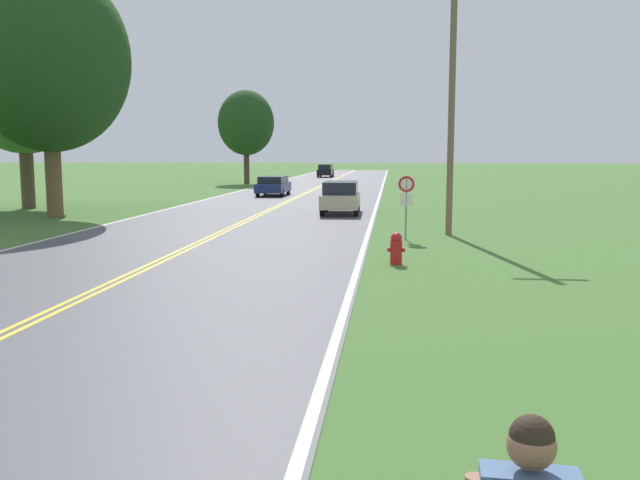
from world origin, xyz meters
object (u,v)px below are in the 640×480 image
car_champagne_suv_approaching (341,196)px  traffic_sign (406,192)px  tree_far_back (246,123)px  car_black_van_mid_far (326,170)px  car_dark_blue_hatchback_mid_near (273,185)px  tree_right_cluster (48,59)px  tree_mid_treeline (22,76)px  fire_hydrant (396,248)px

car_champagne_suv_approaching → traffic_sign: bearing=16.1°
tree_far_back → car_black_van_mid_far: (6.02, 18.33, -5.08)m
car_dark_blue_hatchback_mid_near → car_black_van_mid_far: size_ratio=1.05×
tree_right_cluster → car_champagne_suv_approaching: 15.21m
tree_far_back → traffic_sign: bearing=-70.6°
car_champagne_suv_approaching → car_black_van_mid_far: size_ratio=1.02×
tree_mid_treeline → tree_right_cluster: size_ratio=0.97×
tree_right_cluster → car_black_van_mid_far: tree_right_cluster is taller
tree_right_cluster → car_black_van_mid_far: 54.62m
tree_far_back → car_dark_blue_hatchback_mid_near: size_ratio=2.10×
fire_hydrant → tree_far_back: size_ratio=0.10×
fire_hydrant → tree_right_cluster: size_ratio=0.08×
tree_mid_treeline → tree_right_cluster: tree_right_cluster is taller
traffic_sign → tree_mid_treeline: tree_mid_treeline is taller
tree_mid_treeline → tree_right_cluster: (4.00, -4.76, 0.23)m
tree_far_back → car_champagne_suv_approaching: (11.76, -32.11, -5.04)m
tree_mid_treeline → tree_far_back: 31.13m
tree_far_back → car_black_van_mid_far: size_ratio=2.20×
traffic_sign → tree_mid_treeline: (-20.42, 11.41, 5.44)m
tree_right_cluster → tree_far_back: tree_right_cluster is taller
traffic_sign → car_black_van_mid_far: bearing=98.3°
fire_hydrant → tree_mid_treeline: bearing=140.2°
tree_mid_treeline → car_champagne_suv_approaching: tree_mid_treeline is taller
traffic_sign → car_champagne_suv_approaching: traffic_sign is taller
tree_far_back → car_black_van_mid_far: 19.96m
car_champagne_suv_approaching → car_black_van_mid_far: 50.77m
car_dark_blue_hatchback_mid_near → tree_mid_treeline: bearing=137.8°
tree_right_cluster → car_black_van_mid_far: (7.63, 53.69, -6.53)m
traffic_sign → car_champagne_suv_approaching: size_ratio=0.54×
car_champagne_suv_approaching → car_dark_blue_hatchback_mid_near: size_ratio=0.97×
tree_far_back → car_champagne_suv_approaching: 34.57m
traffic_sign → tree_far_back: size_ratio=0.25×
fire_hydrant → tree_far_back: tree_far_back is taller
traffic_sign → tree_mid_treeline: bearing=150.8°
fire_hydrant → tree_right_cluster: bearing=143.3°
fire_hydrant → tree_right_cluster: (-16.07, 11.97, 6.92)m
tree_mid_treeline → tree_right_cluster: 6.22m
fire_hydrant → traffic_sign: 5.47m
traffic_sign → tree_mid_treeline: 24.02m
tree_mid_treeline → tree_far_back: tree_mid_treeline is taller
car_champagne_suv_approaching → car_black_van_mid_far: (-5.74, 50.45, -0.04)m
tree_right_cluster → tree_mid_treeline: bearing=130.0°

